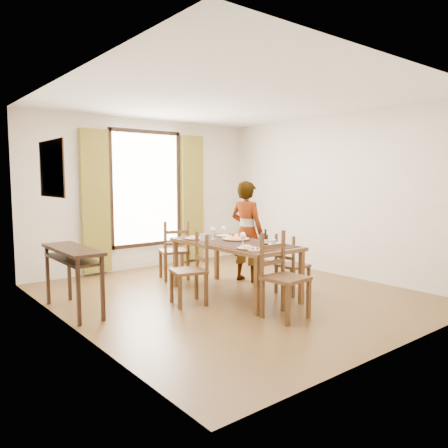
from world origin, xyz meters
TOP-DOWN VIEW (x-y plane):
  - ground at (0.00, 0.00)m, footprint 5.00×5.00m
  - room_shell at (-0.00, 0.13)m, footprint 4.60×5.10m
  - console_table at (-2.03, 0.60)m, footprint 0.38×1.20m
  - dining_table at (0.02, -0.01)m, footprint 0.91×1.93m
  - chair_west at (-0.71, -0.01)m, footprint 0.50×0.50m
  - chair_north at (-0.12, 1.32)m, footprint 0.54×0.54m
  - chair_south at (-0.18, -1.15)m, footprint 0.48×0.48m
  - chair_east at (0.69, -0.48)m, footprint 0.39×0.39m
  - man at (0.71, 0.50)m, footprint 0.74×0.63m
  - plate_sw at (-0.25, -0.59)m, footprint 0.27×0.27m
  - plate_se at (0.28, -0.59)m, footprint 0.27×0.27m
  - plate_nw at (-0.28, 0.54)m, footprint 0.27×0.27m
  - plate_ne at (0.27, 0.51)m, footprint 0.27×0.27m
  - pasta_platter at (0.15, 0.09)m, footprint 0.40×0.40m
  - caprese_plate at (-0.24, -0.74)m, footprint 0.20×0.20m
  - wine_glass_a at (-0.12, -0.37)m, footprint 0.08×0.08m
  - wine_glass_b at (0.14, 0.37)m, footprint 0.08×0.08m
  - wine_glass_c at (-0.06, 0.37)m, footprint 0.08×0.08m
  - tumbler_a at (0.36, -0.28)m, footprint 0.07×0.07m
  - tumbler_b at (-0.27, 0.32)m, footprint 0.07×0.07m
  - tumbler_c at (0.11, -0.70)m, footprint 0.07×0.07m
  - wine_bottle at (-0.07, -0.73)m, footprint 0.07×0.07m

SIDE VIEW (x-z plane):
  - ground at x=0.00m, z-range 0.00..0.00m
  - chair_east at x=0.69m, z-range -0.03..0.83m
  - chair_west at x=-0.71m, z-range -0.03..0.90m
  - chair_north at x=-0.12m, z-range -0.03..0.93m
  - chair_south at x=-0.18m, z-range -0.04..0.97m
  - console_table at x=-2.03m, z-range 0.28..1.08m
  - dining_table at x=0.02m, z-range 0.31..1.07m
  - caprese_plate at x=-0.24m, z-range 0.76..0.80m
  - plate_sw at x=-0.25m, z-range 0.76..0.81m
  - plate_se at x=0.28m, z-range 0.76..0.81m
  - plate_nw at x=-0.28m, z-range 0.76..0.81m
  - plate_ne at x=0.27m, z-range 0.76..0.81m
  - man at x=0.71m, z-range 0.00..1.60m
  - pasta_platter at x=0.15m, z-range 0.76..0.86m
  - tumbler_a at x=0.36m, z-range 0.76..0.86m
  - tumbler_b at x=-0.27m, z-range 0.76..0.86m
  - tumbler_c at x=0.11m, z-range 0.76..0.86m
  - wine_glass_a at x=-0.12m, z-range 0.76..0.94m
  - wine_glass_b at x=0.14m, z-range 0.76..0.94m
  - wine_glass_c at x=-0.06m, z-range 0.76..0.94m
  - wine_bottle at x=-0.07m, z-range 0.76..1.00m
  - room_shell at x=0.00m, z-range 0.17..2.91m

